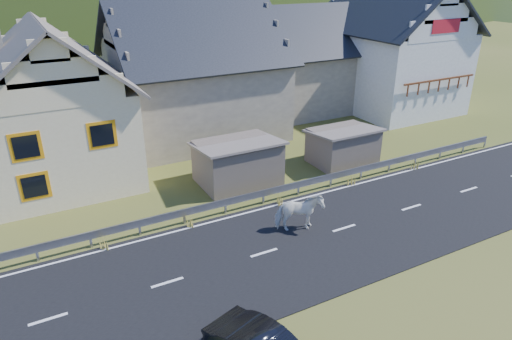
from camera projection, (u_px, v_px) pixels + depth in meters
ground at (344, 229)px, 19.92m from camera, size 160.00×160.00×0.00m
road at (344, 228)px, 19.92m from camera, size 60.00×7.00×0.04m
lane_markings at (344, 228)px, 19.91m from camera, size 60.00×6.60×0.01m
guardrail at (299, 185)px, 22.66m from camera, size 28.10×0.09×0.75m
shed_left at (238, 163)px, 23.86m from camera, size 4.30×3.30×2.40m
shed_right at (343, 146)px, 26.28m from camera, size 3.80×2.90×2.20m
house_cream at (51, 96)px, 23.52m from camera, size 7.80×9.80×8.30m
house_stone_a at (193, 65)px, 29.69m from camera, size 10.80×9.80×8.90m
house_stone_b at (304, 54)px, 35.76m from camera, size 9.80×8.80×8.10m
house_white at (390, 43)px, 35.58m from camera, size 8.80×10.80×9.70m
mountain at (58, 53)px, 175.28m from camera, size 440.00×280.00×260.00m
horse at (299, 213)px, 19.44m from camera, size 1.46×2.19×1.70m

